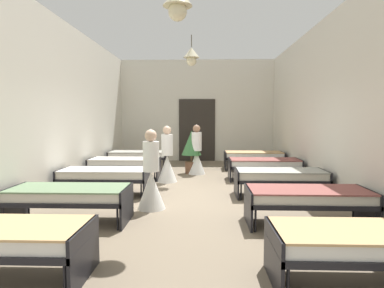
{
  "coord_description": "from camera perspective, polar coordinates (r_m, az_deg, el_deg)",
  "views": [
    {
      "loc": [
        0.26,
        -7.1,
        1.69
      ],
      "look_at": [
        0.0,
        0.31,
        1.1
      ],
      "focal_mm": 31.21,
      "sensor_mm": 36.0,
      "label": 1
    }
  ],
  "objects": [
    {
      "name": "ground_plane",
      "position": [
        7.32,
        -0.09,
        -9.19
      ],
      "size": [
        6.5,
        12.39,
        0.1
      ],
      "primitive_type": "cube",
      "color": "#7A6B56"
    },
    {
      "name": "room_shell",
      "position": [
        8.41,
        0.23,
        6.39
      ],
      "size": [
        6.3,
        11.99,
        3.91
      ],
      "color": "silver",
      "rests_on": "ground"
    },
    {
      "name": "bed_right_row_0",
      "position": [
        3.89,
        27.74,
        -14.69
      ],
      "size": [
        1.9,
        0.84,
        0.57
      ],
      "color": "black",
      "rests_on": "ground"
    },
    {
      "name": "bed_left_row_1",
      "position": [
        5.77,
        -20.22,
        -8.24
      ],
      "size": [
        1.9,
        0.84,
        0.57
      ],
      "color": "black",
      "rests_on": "ground"
    },
    {
      "name": "bed_right_row_1",
      "position": [
        5.6,
        19.19,
        -8.61
      ],
      "size": [
        1.9,
        0.84,
        0.57
      ],
      "color": "black",
      "rests_on": "ground"
    },
    {
      "name": "bed_left_row_2",
      "position": [
        7.53,
        -14.74,
        -5.16
      ],
      "size": [
        1.9,
        0.84,
        0.57
      ],
      "color": "black",
      "rests_on": "ground"
    },
    {
      "name": "bed_right_row_2",
      "position": [
        7.4,
        14.83,
        -5.33
      ],
      "size": [
        1.9,
        0.84,
        0.57
      ],
      "color": "black",
      "rests_on": "ground"
    },
    {
      "name": "bed_left_row_3",
      "position": [
        9.34,
        -11.38,
        -3.23
      ],
      "size": [
        1.9,
        0.84,
        0.57
      ],
      "color": "black",
      "rests_on": "ground"
    },
    {
      "name": "bed_right_row_3",
      "position": [
        9.24,
        12.22,
        -3.33
      ],
      "size": [
        1.9,
        0.84,
        0.57
      ],
      "color": "black",
      "rests_on": "ground"
    },
    {
      "name": "bed_left_row_4",
      "position": [
        11.19,
        -9.14,
        -1.93
      ],
      "size": [
        1.9,
        0.84,
        0.57
      ],
      "color": "black",
      "rests_on": "ground"
    },
    {
      "name": "bed_right_row_4",
      "position": [
        11.1,
        10.49,
        -2.0
      ],
      "size": [
        1.9,
        0.84,
        0.57
      ],
      "color": "black",
      "rests_on": "ground"
    },
    {
      "name": "nurse_near_aisle",
      "position": [
        6.23,
        -6.99,
        -6.21
      ],
      "size": [
        0.52,
        0.52,
        1.49
      ],
      "rotation": [
        0.0,
        0.0,
        3.83
      ],
      "color": "white",
      "rests_on": "ground"
    },
    {
      "name": "nurse_mid_aisle",
      "position": [
        8.78,
        -4.26,
        -3.05
      ],
      "size": [
        0.52,
        0.52,
        1.49
      ],
      "rotation": [
        0.0,
        0.0,
        1.94
      ],
      "color": "white",
      "rests_on": "ground"
    },
    {
      "name": "nurse_far_aisle",
      "position": [
        9.98,
        0.78,
        -2.12
      ],
      "size": [
        0.52,
        0.52,
        1.49
      ],
      "rotation": [
        0.0,
        0.0,
        5.96
      ],
      "color": "white",
      "rests_on": "ground"
    },
    {
      "name": "potted_plant",
      "position": [
        10.04,
        -0.09,
        -0.52
      ],
      "size": [
        0.59,
        0.59,
        1.29
      ],
      "color": "brown",
      "rests_on": "ground"
    }
  ]
}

